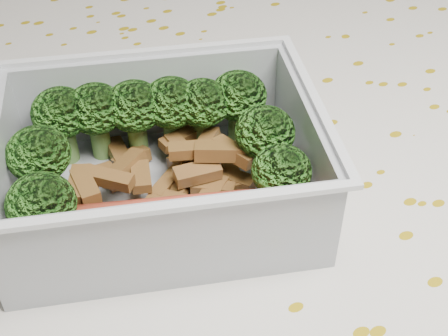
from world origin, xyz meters
TOP-DOWN VIEW (x-y plane):
  - dining_table at (0.00, 0.00)m, footprint 1.40×0.90m
  - tablecloth at (0.00, 0.00)m, footprint 1.46×0.96m
  - lunch_container at (-0.04, 0.02)m, footprint 0.23×0.21m
  - broccoli_florets at (-0.03, 0.04)m, footprint 0.18×0.15m
  - meat_pile at (-0.03, 0.02)m, footprint 0.12×0.09m
  - sausage at (-0.05, -0.02)m, footprint 0.16×0.08m

SIDE VIEW (x-z plane):
  - dining_table at x=0.00m, z-range 0.29..1.04m
  - tablecloth at x=0.00m, z-range 0.62..0.81m
  - meat_pile at x=-0.03m, z-range 0.76..0.79m
  - lunch_container at x=-0.04m, z-range 0.75..0.81m
  - sausage at x=-0.05m, z-range 0.77..0.79m
  - broccoli_florets at x=-0.03m, z-range 0.77..0.82m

